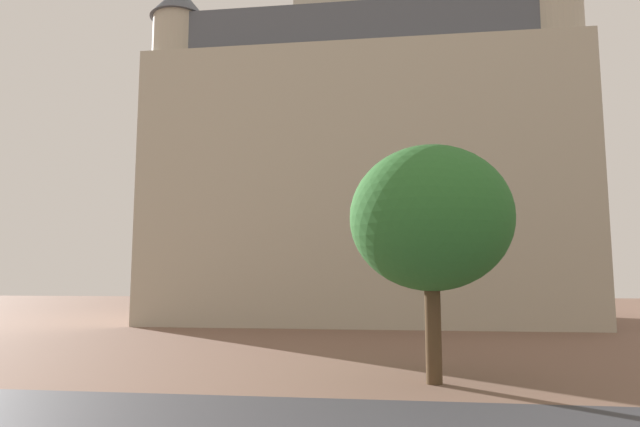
% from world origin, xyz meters
% --- Properties ---
extents(ground_plane, '(120.00, 120.00, 0.00)m').
position_xyz_m(ground_plane, '(0.00, 10.00, 0.00)').
color(ground_plane, brown).
extents(landmark_building, '(23.84, 13.42, 35.26)m').
position_xyz_m(landmark_building, '(0.30, 32.46, 9.48)').
color(landmark_building, '#B2A893').
rests_on(landmark_building, ground_plane).
extents(tree_curb_far, '(3.99, 3.99, 5.77)m').
position_xyz_m(tree_curb_far, '(3.01, 12.81, 3.96)').
color(tree_curb_far, '#4C3823').
rests_on(tree_curb_far, ground_plane).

